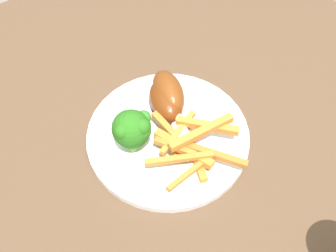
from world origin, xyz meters
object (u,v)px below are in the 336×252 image
Objects in this scene: chicken_drumstick_far at (169,95)px; broccoli_floret_front at (133,130)px; carrot_fries_pile at (192,144)px; broccoli_floret_middle at (133,129)px; chicken_drumstick_near at (167,103)px; dining_table at (201,175)px; dinner_plate at (168,136)px.

broccoli_floret_front is at bearing 111.18° from chicken_drumstick_far.
broccoli_floret_front reaches higher than carrot_fries_pile.
chicken_drumstick_far is (0.04, -0.09, -0.03)m from broccoli_floret_middle.
dining_table is at bearing -165.18° from chicken_drumstick_near.
carrot_fries_pile is 1.09× the size of chicken_drumstick_far.
chicken_drumstick_far is (0.04, -0.03, 0.03)m from dinner_plate.
dining_table is 0.16m from chicken_drumstick_near.
chicken_drumstick_near is (0.02, -0.08, -0.02)m from broccoli_floret_front.
broccoli_floret_front is at bearing 47.80° from carrot_fries_pile.
dining_table is 0.19m from broccoli_floret_front.
chicken_drumstick_far reaches higher than chicken_drumstick_near.
chicken_drumstick_near reaches higher than dinner_plate.
carrot_fries_pile is at bearing -129.03° from broccoli_floret_middle.
dining_table is 4.01× the size of dinner_plate.
broccoli_floret_middle is 0.09m from carrot_fries_pile.
dinner_plate is 0.07m from broccoli_floret_front.
chicken_drumstick_far is at bearing -51.71° from chicken_drumstick_near.
broccoli_floret_front is 0.08m from chicken_drumstick_near.
broccoli_floret_middle is at bearing 146.52° from broccoli_floret_front.
carrot_fries_pile is 1.18× the size of chicken_drumstick_near.
chicken_drumstick_near is (0.04, -0.02, 0.03)m from dinner_plate.
chicken_drumstick_near is at bearing -69.83° from broccoli_floret_middle.
chicken_drumstick_far is (0.09, -0.02, 0.00)m from carrot_fries_pile.
dinner_plate is at bearing 146.54° from chicken_drumstick_near.
broccoli_floret_front is 0.09m from carrot_fries_pile.
broccoli_floret_middle is at bearing 50.97° from carrot_fries_pile.
broccoli_floret_middle is (0.04, 0.10, 0.17)m from dining_table.
chicken_drumstick_near is 0.92× the size of chicken_drumstick_far.
carrot_fries_pile is 0.09m from chicken_drumstick_far.
dining_table is at bearing -174.20° from chicken_drumstick_far.
carrot_fries_pile is at bearing 170.27° from chicken_drumstick_near.
broccoli_floret_middle reaches higher than dining_table.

